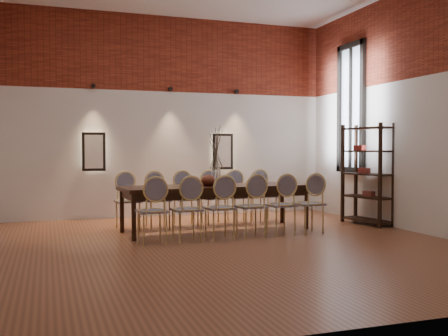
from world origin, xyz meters
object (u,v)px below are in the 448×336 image
object	(u,v)px
chair_near_c	(220,208)
chair_far_b	(158,200)
chair_near_e	(281,205)
book	(206,184)
vase	(216,176)
chair_far_d	(213,198)
chair_far_e	(239,197)
chair_near_d	(251,206)
chair_near_b	(187,209)
bowl	(209,180)
chair_near_f	(309,204)
chair_far_f	(264,196)
chair_far_c	(186,199)
dining_table	(216,208)
chair_far_a	(128,201)
shelving_rack	(367,174)
chair_near_a	(152,211)

from	to	relation	value
chair_near_c	chair_far_b	distance (m)	1.64
chair_near_e	book	distance (m)	1.29
chair_far_b	vase	distance (m)	1.18
chair_far_d	chair_far_e	distance (m)	0.52
chair_near_d	chair_far_e	bearing A→B (deg)	71.63
chair_near_c	chair_near_b	bearing A→B (deg)	-180.00
chair_near_e	book	xyz separation A→B (m)	(-0.99, 0.78, 0.30)
chair_near_e	bowl	xyz separation A→B (m)	(-0.98, 0.66, 0.37)
chair_near_f	chair_near_e	bearing A→B (deg)	180.00
chair_far_f	chair_far_c	bearing A→B (deg)	0.00
chair_near_b	dining_table	bearing A→B (deg)	45.11
dining_table	vase	bearing A→B (deg)	-0.00
chair_far_a	vase	xyz separation A→B (m)	(1.35, -0.69, 0.43)
chair_far_c	chair_near_f	bearing A→B (deg)	134.89
chair_near_c	book	xyz separation A→B (m)	(0.04, 0.85, 0.30)
chair_near_c	vase	world-z (taller)	vase
bowl	shelving_rack	bearing A→B (deg)	-1.75
chair_near_a	chair_near_e	bearing A→B (deg)	0.00
dining_table	bowl	size ratio (longest dim) A/B	12.93
chair_near_a	chair_far_e	world-z (taller)	same
book	dining_table	bearing A→B (deg)	-18.32
chair_far_a	chair_far_c	world-z (taller)	same
chair_near_a	chair_far_f	xyz separation A→B (m)	(2.47, 1.74, 0.00)
chair_near_f	book	bearing A→B (deg)	149.82
chair_far_d	chair_far_f	size ratio (longest dim) A/B	1.00
chair_far_c	chair_far_e	xyz separation A→B (m)	(1.03, 0.07, 0.00)
chair_near_b	chair_far_b	xyz separation A→B (m)	(-0.11, 1.55, 0.00)
chair_near_b	chair_near_e	distance (m)	1.55
chair_near_e	shelving_rack	distance (m)	2.09
chair_near_a	chair_far_f	bearing A→B (deg)	31.06
chair_far_d	vase	distance (m)	0.93
chair_near_b	chair_near_e	world-z (taller)	same
chair_far_d	book	size ratio (longest dim) A/B	3.62
chair_far_c	chair_far_d	size ratio (longest dim) A/B	1.00
chair_near_f	chair_far_c	bearing A→B (deg)	134.89
chair_far_e	bowl	xyz separation A→B (m)	(-0.87, -0.89, 0.37)
dining_table	chair_near_a	xyz separation A→B (m)	(-1.24, -0.87, 0.09)
chair_near_a	chair_near_f	distance (m)	2.59
chair_far_a	chair_near_d	bearing A→B (deg)	134.89
chair_near_c	chair_near_d	size ratio (longest dim) A/B	1.00
chair_near_b	chair_near_c	distance (m)	0.52
chair_far_a	chair_near_a	bearing A→B (deg)	90.00
dining_table	vase	xyz separation A→B (m)	(0.00, 0.00, 0.53)
chair_far_b	bowl	xyz separation A→B (m)	(0.68, -0.78, 0.37)
chair_near_b	vase	distance (m)	1.18
dining_table	book	xyz separation A→B (m)	(-0.16, 0.05, 0.39)
chair_near_b	chair_far_f	xyz separation A→B (m)	(1.95, 1.70, 0.00)
dining_table	chair_far_f	xyz separation A→B (m)	(1.24, 0.87, 0.09)
dining_table	chair_far_b	bearing A→B (deg)	134.89
chair_far_e	chair_near_b	bearing A→B (deg)	45.11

